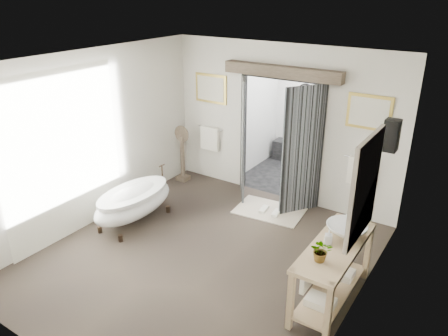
{
  "coord_description": "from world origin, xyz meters",
  "views": [
    {
      "loc": [
        3.35,
        -4.47,
        3.82
      ],
      "look_at": [
        0.0,
        0.6,
        1.25
      ],
      "focal_mm": 35.0,
      "sensor_mm": 36.0,
      "label": 1
    }
  ],
  "objects": [
    {
      "name": "ground_plane",
      "position": [
        0.0,
        0.0,
        0.0
      ],
      "size": [
        5.0,
        5.0,
        0.0
      ],
      "primitive_type": "plane",
      "color": "#42372C"
    },
    {
      "name": "room_shell",
      "position": [
        -0.04,
        -0.13,
        1.86
      ],
      "size": [
        4.52,
        5.02,
        2.91
      ],
      "color": "beige",
      "rests_on": "ground_plane"
    },
    {
      "name": "shower_room",
      "position": [
        0.0,
        3.99,
        0.91
      ],
      "size": [
        2.22,
        2.01,
        2.51
      ],
      "color": "black",
      "rests_on": "ground_plane"
    },
    {
      "name": "back_wall_dressing",
      "position": [
        0.0,
        2.32,
        1.56
      ],
      "size": [
        3.82,
        0.74,
        2.52
      ],
      "color": "black",
      "rests_on": "ground_plane"
    },
    {
      "name": "clawfoot_tub",
      "position": [
        -1.59,
        0.21,
        0.39
      ],
      "size": [
        0.74,
        1.65,
        0.81
      ],
      "color": "#3B2C1E",
      "rests_on": "ground_plane"
    },
    {
      "name": "vanity",
      "position": [
        1.95,
        0.1,
        0.51
      ],
      "size": [
        0.57,
        1.6,
        0.85
      ],
      "color": "tan",
      "rests_on": "ground_plane"
    },
    {
      "name": "pedestal_mirror",
      "position": [
        -2.0,
        2.06,
        0.51
      ],
      "size": [
        0.35,
        0.23,
        1.19
      ],
      "color": "brown",
      "rests_on": "ground_plane"
    },
    {
      "name": "rug",
      "position": [
        0.17,
        1.84,
        0.01
      ],
      "size": [
        1.27,
        0.92,
        0.01
      ],
      "primitive_type": "cube",
      "rotation": [
        0.0,
        0.0,
        0.1
      ],
      "color": "#C9B397",
      "rests_on": "ground_plane"
    },
    {
      "name": "slippers",
      "position": [
        0.22,
        1.77,
        0.04
      ],
      "size": [
        0.39,
        0.29,
        0.05
      ],
      "color": "silver",
      "rests_on": "rug"
    },
    {
      "name": "basin",
      "position": [
        2.01,
        0.37,
        0.94
      ],
      "size": [
        0.69,
        0.69,
        0.18
      ],
      "primitive_type": "imported",
      "rotation": [
        0.0,
        0.0,
        0.43
      ],
      "color": "white",
      "rests_on": "vanity"
    },
    {
      "name": "plant",
      "position": [
        1.94,
        -0.3,
        0.99
      ],
      "size": [
        0.32,
        0.3,
        0.28
      ],
      "primitive_type": "imported",
      "rotation": [
        0.0,
        0.0,
        0.39
      ],
      "color": "gray",
      "rests_on": "vanity"
    },
    {
      "name": "soap_bottle_a",
      "position": [
        1.88,
        0.09,
        0.95
      ],
      "size": [
        0.12,
        0.12,
        0.19
      ],
      "primitive_type": "imported",
      "rotation": [
        0.0,
        0.0,
        0.41
      ],
      "color": "gray",
      "rests_on": "vanity"
    },
    {
      "name": "soap_bottle_b",
      "position": [
        1.92,
        0.77,
        0.93
      ],
      "size": [
        0.13,
        0.13,
        0.16
      ],
      "primitive_type": "imported",
      "rotation": [
        0.0,
        0.0,
        0.01
      ],
      "color": "gray",
      "rests_on": "vanity"
    }
  ]
}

